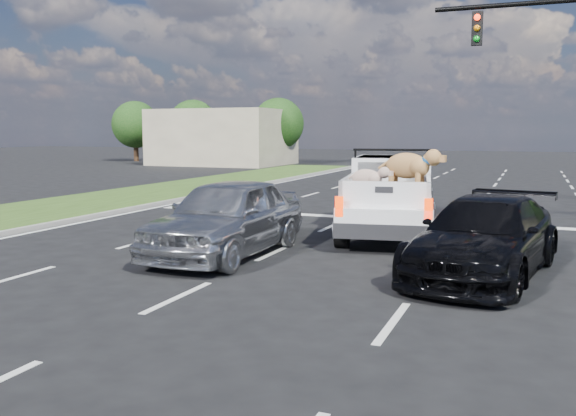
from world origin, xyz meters
name	(u,v)px	position (x,y,z in m)	size (l,w,h in m)	color
ground	(278,309)	(0.00, 0.00, 0.00)	(160.00, 160.00, 0.00)	black
road_markings	(380,238)	(0.00, 6.56, 0.01)	(17.75, 60.00, 0.01)	silver
grass_median_left	(13,216)	(-11.50, 6.00, 0.05)	(5.00, 60.00, 0.10)	#2B4715
curb_left	(76,220)	(-9.05, 6.00, 0.07)	(0.15, 60.00, 0.14)	gray
building_left	(223,137)	(-20.00, 36.00, 2.20)	(10.00, 8.00, 4.40)	#BCB08F
tree_far_a	(135,125)	(-30.00, 38.00, 3.29)	(4.20, 4.20, 5.40)	#332114
tree_far_b	(193,124)	(-24.00, 38.00, 3.29)	(4.20, 4.20, 5.40)	#332114
tree_far_c	(278,124)	(-16.00, 38.00, 3.29)	(4.20, 4.20, 5.40)	#332114
pickup_truck	(391,193)	(0.05, 7.55, 1.05)	(3.07, 6.19, 2.22)	black
silver_sedan	(227,216)	(-2.61, 3.37, 0.84)	(1.99, 4.94, 1.68)	#ABADB2
black_coupe	(485,237)	(2.71, 3.42, 0.73)	(2.04, 5.02, 1.46)	black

